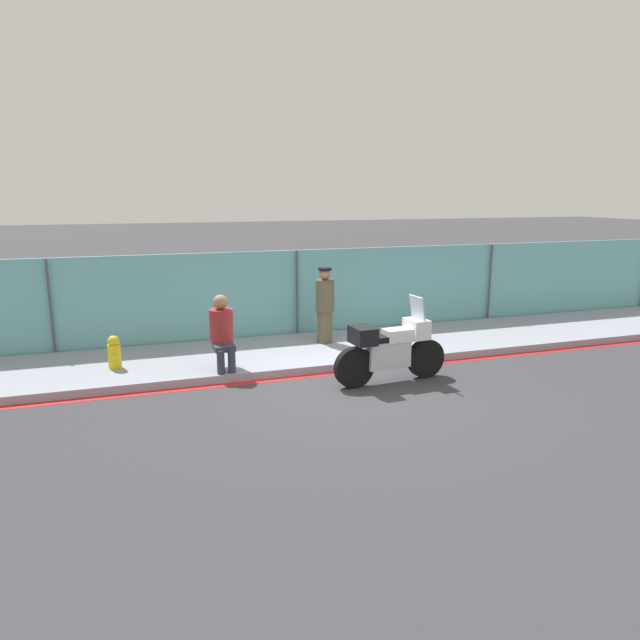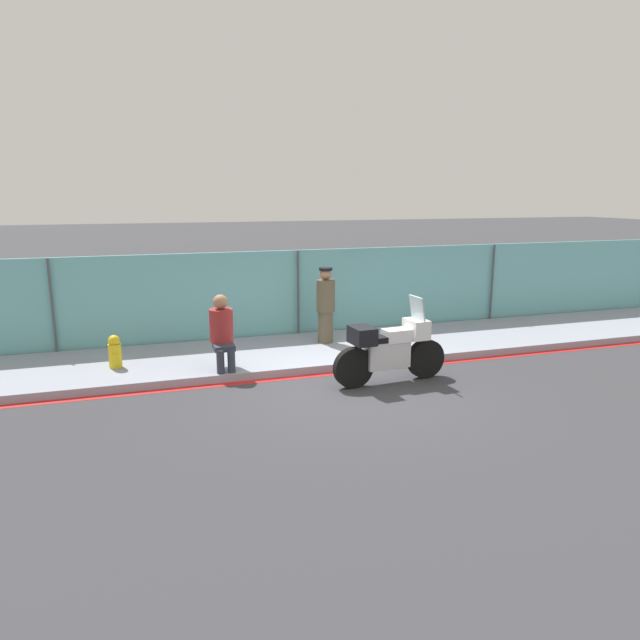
{
  "view_description": "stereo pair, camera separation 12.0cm",
  "coord_description": "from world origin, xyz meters",
  "px_view_note": "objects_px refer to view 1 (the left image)",
  "views": [
    {
      "loc": [
        -3.55,
        -8.77,
        3.28
      ],
      "look_at": [
        -0.21,
        1.22,
        0.95
      ],
      "focal_mm": 32.0,
      "sensor_mm": 36.0,
      "label": 1
    },
    {
      "loc": [
        -3.43,
        -8.8,
        3.28
      ],
      "look_at": [
        -0.21,
        1.22,
        0.95
      ],
      "focal_mm": 32.0,
      "sensor_mm": 36.0,
      "label": 2
    }
  ],
  "objects_px": {
    "motorcycle": "(390,349)",
    "person_seated_on_curb": "(222,328)",
    "fire_hydrant": "(114,352)",
    "officer_standing": "(325,305)"
  },
  "relations": [
    {
      "from": "motorcycle",
      "to": "fire_hydrant",
      "type": "relative_size",
      "value": 3.55
    },
    {
      "from": "officer_standing",
      "to": "motorcycle",
      "type": "bearing_deg",
      "value": -81.66
    },
    {
      "from": "motorcycle",
      "to": "person_seated_on_curb",
      "type": "height_order",
      "value": "motorcycle"
    },
    {
      "from": "officer_standing",
      "to": "person_seated_on_curb",
      "type": "height_order",
      "value": "officer_standing"
    },
    {
      "from": "officer_standing",
      "to": "fire_hydrant",
      "type": "height_order",
      "value": "officer_standing"
    },
    {
      "from": "person_seated_on_curb",
      "to": "fire_hydrant",
      "type": "xyz_separation_m",
      "value": [
        -1.89,
        0.59,
        -0.44
      ]
    },
    {
      "from": "officer_standing",
      "to": "fire_hydrant",
      "type": "relative_size",
      "value": 2.64
    },
    {
      "from": "person_seated_on_curb",
      "to": "fire_hydrant",
      "type": "bearing_deg",
      "value": 162.56
    },
    {
      "from": "motorcycle",
      "to": "fire_hydrant",
      "type": "height_order",
      "value": "motorcycle"
    },
    {
      "from": "motorcycle",
      "to": "fire_hydrant",
      "type": "bearing_deg",
      "value": 152.65
    }
  ]
}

